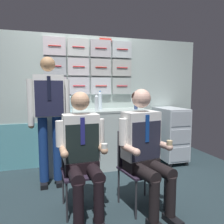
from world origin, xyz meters
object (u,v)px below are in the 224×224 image
Objects in this scene: folding_chair_right at (136,160)px; crew_member_right at (145,145)px; crew_member_left at (82,148)px; service_trolley at (170,133)px; folding_chair_left at (80,161)px; crew_member_standing at (49,110)px; water_bottle_short at (70,103)px; espresso_cup_small at (58,109)px.

folding_chair_right is 0.26m from crew_member_right.
crew_member_left is 1.53× the size of folding_chair_right.
service_trolley is at bearing 49.62° from crew_member_right.
crew_member_standing is (-0.30, 0.64, 0.51)m from folding_chair_left.
water_bottle_short is (0.01, 0.98, 0.56)m from folding_chair_left.
water_bottle_short is at bearing -178.94° from service_trolley.
service_trolley is 15.93× the size of espresso_cup_small.
folding_chair_right is 3.19× the size of water_bottle_short.
service_trolley is 1.82m from water_bottle_short.
crew_member_left is 0.98× the size of crew_member_right.
crew_member_right is (0.03, -0.15, 0.21)m from folding_chair_right.
folding_chair_right is 13.86× the size of espresso_cup_small.
folding_chair_left is 3.19× the size of water_bottle_short.
folding_chair_right is 0.64× the size of crew_member_right.
service_trolley is 1.15× the size of folding_chair_left.
espresso_cup_small is (-0.16, 0.20, -0.09)m from water_bottle_short.
crew_member_standing is (-0.91, 0.76, 0.51)m from folding_chair_right.
crew_member_left is (0.00, -0.16, 0.19)m from folding_chair_left.
service_trolley is at bearing 10.37° from crew_member_standing.
water_bottle_short is at bearing 118.96° from folding_chair_right.
crew_member_standing is at bearing -104.65° from espresso_cup_small.
espresso_cup_small reaches higher than folding_chair_right.
crew_member_left is at bearing 169.62° from crew_member_right.
crew_member_right is (-1.09, -1.28, 0.20)m from service_trolley.
crew_member_right reaches higher than folding_chair_right.
folding_chair_left is 1.28m from espresso_cup_small.
crew_member_left is 4.88× the size of water_bottle_short.
crew_member_right reaches higher than service_trolley.
folding_chair_right is 1.38m from water_bottle_short.
water_bottle_short is 0.27m from espresso_cup_small.
crew_member_right is 21.71× the size of espresso_cup_small.
crew_member_standing is 0.56m from espresso_cup_small.
service_trolley is at bearing 1.06° from water_bottle_short.
espresso_cup_small is at bearing 97.55° from folding_chair_left.
water_bottle_short is 4.35× the size of espresso_cup_small.
crew_member_right is at bearing -61.20° from espresso_cup_small.
crew_member_left is 0.64m from folding_chair_right.
espresso_cup_small reaches higher than service_trolley.
water_bottle_short reaches higher than folding_chair_right.
crew_member_left reaches higher than service_trolley.
service_trolley is 1.15× the size of folding_chair_right.
crew_member_standing is at bearing -169.63° from service_trolley.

